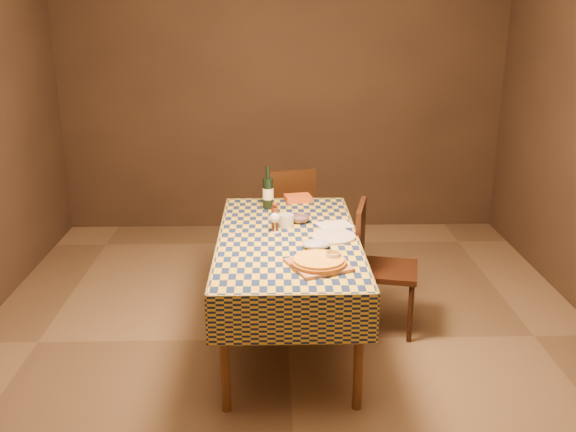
{
  "coord_description": "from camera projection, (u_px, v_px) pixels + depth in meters",
  "views": [
    {
      "loc": [
        -0.1,
        -4.04,
        2.23
      ],
      "look_at": [
        0.0,
        0.05,
        0.9
      ],
      "focal_mm": 40.0,
      "sensor_mm": 36.0,
      "label": 1
    }
  ],
  "objects": [
    {
      "name": "flour_patch",
      "position": [
        334.0,
        225.0,
        4.53
      ],
      "size": [
        0.28,
        0.24,
        0.0
      ],
      "primitive_type": "cube",
      "rotation": [
        0.0,
        0.0,
        0.28
      ],
      "color": "white",
      "rests_on": "dining_table"
    },
    {
      "name": "cutting_board",
      "position": [
        319.0,
        265.0,
        3.8
      ],
      "size": [
        0.42,
        0.42,
        0.02
      ],
      "primitive_type": "cube",
      "rotation": [
        0.0,
        0.0,
        0.4
      ],
      "color": "#A1694B",
      "rests_on": "dining_table"
    },
    {
      "name": "pepper_mill",
      "position": [
        275.0,
        217.0,
        4.38
      ],
      "size": [
        0.06,
        0.06,
        0.21
      ],
      "color": "#4D2411",
      "rests_on": "dining_table"
    },
    {
      "name": "flour_bag",
      "position": [
        316.0,
        244.0,
        4.08
      ],
      "size": [
        0.18,
        0.14,
        0.05
      ],
      "primitive_type": "ellipsoid",
      "rotation": [
        0.0,
        0.0,
        0.01
      ],
      "color": "#9CAAC8",
      "rests_on": "dining_table"
    },
    {
      "name": "wine_bottle",
      "position": [
        268.0,
        193.0,
        4.87
      ],
      "size": [
        0.09,
        0.09,
        0.33
      ],
      "color": "black",
      "rests_on": "dining_table"
    },
    {
      "name": "chair_right",
      "position": [
        376.0,
        260.0,
        4.56
      ],
      "size": [
        0.51,
        0.5,
        0.93
      ],
      "color": "black",
      "rests_on": "ground"
    },
    {
      "name": "takeout_container",
      "position": [
        298.0,
        198.0,
        5.08
      ],
      "size": [
        0.22,
        0.18,
        0.05
      ],
      "primitive_type": "cube",
      "rotation": [
        0.0,
        0.0,
        0.2
      ],
      "color": "#C15119",
      "rests_on": "dining_table"
    },
    {
      "name": "chair_far",
      "position": [
        288.0,
        213.0,
        5.62
      ],
      "size": [
        0.51,
        0.51,
        0.93
      ],
      "color": "black",
      "rests_on": "ground"
    },
    {
      "name": "dining_table",
      "position": [
        288.0,
        247.0,
        4.32
      ],
      "size": [
        0.94,
        1.84,
        0.77
      ],
      "color": "brown",
      "rests_on": "ground"
    },
    {
      "name": "room",
      "position": [
        288.0,
        152.0,
        4.12
      ],
      "size": [
        5.0,
        5.1,
        2.7
      ],
      "color": "brown",
      "rests_on": "ground"
    },
    {
      "name": "pizza",
      "position": [
        319.0,
        261.0,
        3.79
      ],
      "size": [
        0.43,
        0.43,
        0.03
      ],
      "color": "#A35C1B",
      "rests_on": "cutting_board"
    },
    {
      "name": "bowl",
      "position": [
        300.0,
        219.0,
        4.58
      ],
      "size": [
        0.19,
        0.19,
        0.04
      ],
      "primitive_type": "imported",
      "rotation": [
        0.0,
        0.0,
        0.43
      ],
      "color": "#5B454D",
      "rests_on": "dining_table"
    },
    {
      "name": "deli_tub",
      "position": [
        286.0,
        221.0,
        4.49
      ],
      "size": [
        0.13,
        0.13,
        0.09
      ],
      "primitive_type": "cylinder",
      "rotation": [
        0.0,
        0.0,
        0.22
      ],
      "color": "#BBBFC2",
      "rests_on": "dining_table"
    },
    {
      "name": "tumbler",
      "position": [
        333.0,
        258.0,
        3.82
      ],
      "size": [
        0.12,
        0.12,
        0.08
      ],
      "primitive_type": "imported",
      "rotation": [
        0.0,
        0.0,
        -0.3
      ],
      "color": "silver",
      "rests_on": "dining_table"
    },
    {
      "name": "white_plate",
      "position": [
        334.0,
        236.0,
        4.28
      ],
      "size": [
        0.34,
        0.34,
        0.02
      ],
      "primitive_type": "cylinder",
      "rotation": [
        0.0,
        0.0,
        -0.17
      ],
      "color": "silver",
      "rests_on": "dining_table"
    },
    {
      "name": "wine_glass",
      "position": [
        275.0,
        219.0,
        4.35
      ],
      "size": [
        0.07,
        0.07,
        0.14
      ],
      "color": "silver",
      "rests_on": "dining_table"
    }
  ]
}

